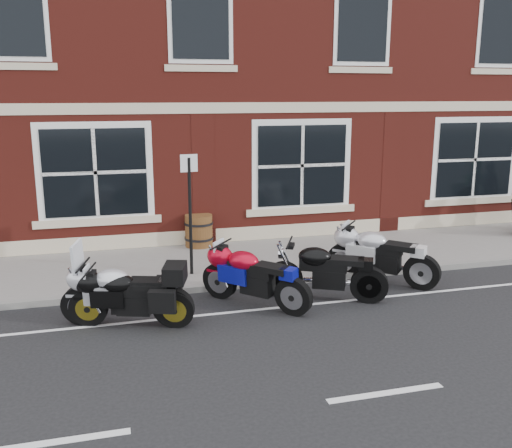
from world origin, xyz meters
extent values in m
plane|color=black|center=(0.00, 0.00, 0.00)|extent=(80.00, 80.00, 0.00)
cube|color=slate|center=(0.00, 3.00, 0.06)|extent=(30.00, 3.00, 0.12)
cube|color=slate|center=(0.00, 1.42, 0.06)|extent=(30.00, 0.16, 0.12)
cube|color=maroon|center=(0.00, 10.50, 6.00)|extent=(24.00, 12.00, 12.00)
cylinder|color=black|center=(-3.79, 0.35, 0.34)|extent=(0.68, 0.34, 0.67)
cylinder|color=black|center=(-2.34, -0.12, 0.34)|extent=(0.68, 0.34, 0.67)
cube|color=black|center=(-3.11, 0.13, 0.69)|extent=(0.88, 0.50, 0.23)
ellipsoid|color=silver|center=(-3.26, 0.18, 0.82)|extent=(0.68, 0.54, 0.34)
cube|color=black|center=(-2.71, 0.00, 0.78)|extent=(0.63, 0.44, 0.11)
cube|color=silver|center=(-3.77, 0.35, 1.21)|extent=(0.18, 0.43, 0.47)
cylinder|color=black|center=(-1.33, 0.97, 0.34)|extent=(0.57, 0.60, 0.69)
cylinder|color=black|center=(-0.27, -0.18, 0.34)|extent=(0.57, 0.60, 0.69)
cube|color=black|center=(-0.84, 0.43, 0.71)|extent=(0.77, 0.81, 0.24)
ellipsoid|color=#AB071C|center=(-0.95, 0.55, 0.84)|extent=(0.69, 0.71, 0.34)
cube|color=black|center=(-0.55, 0.12, 0.80)|extent=(0.61, 0.63, 0.11)
cylinder|color=black|center=(-3.68, 0.27, 0.32)|extent=(0.64, 0.32, 0.63)
cylinder|color=black|center=(-2.32, -0.17, 0.32)|extent=(0.64, 0.32, 0.63)
cube|color=black|center=(-3.05, 0.07, 0.65)|extent=(0.82, 0.47, 0.22)
ellipsoid|color=black|center=(-3.19, 0.11, 0.77)|extent=(0.64, 0.51, 0.32)
cube|color=black|center=(-2.67, -0.05, 0.73)|extent=(0.60, 0.41, 0.10)
cylinder|color=black|center=(1.44, 1.59, 0.36)|extent=(0.60, 0.62, 0.71)
cylinder|color=black|center=(2.56, 0.41, 0.36)|extent=(0.60, 0.62, 0.71)
cube|color=black|center=(1.96, 1.04, 0.74)|extent=(0.81, 0.83, 0.25)
ellipsoid|color=silver|center=(1.85, 1.16, 0.87)|extent=(0.72, 0.73, 0.36)
cube|color=black|center=(2.27, 0.72, 0.82)|extent=(0.63, 0.64, 0.11)
cylinder|color=black|center=(-0.15, 0.75, 0.34)|extent=(0.68, 0.44, 0.69)
cylinder|color=black|center=(1.23, 0.03, 0.34)|extent=(0.68, 0.44, 0.69)
cube|color=black|center=(0.49, 0.41, 0.71)|extent=(0.88, 0.63, 0.24)
ellipsoid|color=black|center=(0.35, 0.49, 0.84)|extent=(0.71, 0.62, 0.34)
cube|color=black|center=(0.88, 0.21, 0.80)|extent=(0.66, 0.52, 0.11)
cylinder|color=#4F3915|center=(-1.18, 4.30, 0.50)|extent=(0.66, 0.66, 0.77)
cylinder|color=black|center=(-1.18, 4.30, 0.32)|extent=(0.69, 0.69, 0.05)
cylinder|color=black|center=(-1.18, 4.30, 0.69)|extent=(0.69, 0.69, 0.05)
cylinder|color=black|center=(-1.69, 2.18, 1.31)|extent=(0.07, 0.07, 2.39)
cube|color=silver|center=(-1.69, 2.18, 2.40)|extent=(0.35, 0.07, 0.35)
camera|label=1|loc=(-3.33, -8.95, 3.76)|focal=40.00mm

